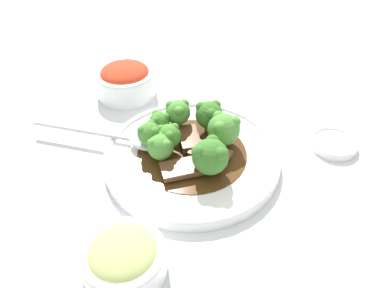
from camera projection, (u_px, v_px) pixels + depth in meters
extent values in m
plane|color=silver|center=(192.00, 161.00, 0.58)|extent=(4.00, 4.00, 0.00)
cylinder|color=white|center=(192.00, 157.00, 0.57)|extent=(0.27, 0.27, 0.01)
torus|color=white|center=(192.00, 154.00, 0.57)|extent=(0.27, 0.27, 0.01)
cylinder|color=#4C2D14|center=(192.00, 153.00, 0.57)|extent=(0.17, 0.17, 0.00)
cube|color=brown|center=(182.00, 168.00, 0.53)|extent=(0.04, 0.06, 0.01)
cube|color=brown|center=(210.00, 154.00, 0.56)|extent=(0.06, 0.07, 0.01)
cube|color=#56331E|center=(191.00, 138.00, 0.58)|extent=(0.06, 0.03, 0.01)
cylinder|color=#8EB756|center=(169.00, 146.00, 0.57)|extent=(0.01, 0.01, 0.01)
sphere|color=#427F2D|center=(169.00, 136.00, 0.55)|extent=(0.04, 0.04, 0.04)
sphere|color=#427F2D|center=(169.00, 136.00, 0.54)|extent=(0.01, 0.01, 0.01)
sphere|color=#427F2D|center=(174.00, 128.00, 0.55)|extent=(0.01, 0.01, 0.01)
sphere|color=#427F2D|center=(161.00, 129.00, 0.55)|extent=(0.01, 0.01, 0.01)
cylinder|color=#7FA84C|center=(210.00, 169.00, 0.53)|extent=(0.02, 0.02, 0.01)
sphere|color=#387028|center=(210.00, 157.00, 0.52)|extent=(0.05, 0.05, 0.05)
sphere|color=#387028|center=(220.00, 154.00, 0.50)|extent=(0.02, 0.02, 0.02)
sphere|color=#387028|center=(212.00, 141.00, 0.52)|extent=(0.02, 0.02, 0.02)
sphere|color=#387028|center=(200.00, 152.00, 0.50)|extent=(0.02, 0.02, 0.02)
cylinder|color=#7FA84C|center=(160.00, 131.00, 0.59)|extent=(0.01, 0.01, 0.01)
sphere|color=#427F2D|center=(159.00, 122.00, 0.58)|extent=(0.03, 0.03, 0.03)
sphere|color=#427F2D|center=(166.00, 117.00, 0.58)|extent=(0.01, 0.01, 0.01)
sphere|color=#427F2D|center=(156.00, 114.00, 0.58)|extent=(0.01, 0.01, 0.01)
sphere|color=#427F2D|center=(155.00, 121.00, 0.57)|extent=(0.01, 0.01, 0.01)
cylinder|color=#7FA84C|center=(178.00, 124.00, 0.61)|extent=(0.01, 0.01, 0.02)
sphere|color=#4C8E38|center=(178.00, 112.00, 0.59)|extent=(0.04, 0.04, 0.04)
sphere|color=#4C8E38|center=(184.00, 104.00, 0.59)|extent=(0.02, 0.02, 0.02)
sphere|color=#4C8E38|center=(170.00, 105.00, 0.59)|extent=(0.02, 0.02, 0.02)
sphere|color=#4C8E38|center=(179.00, 111.00, 0.57)|extent=(0.02, 0.02, 0.02)
cylinder|color=#8EB756|center=(151.00, 144.00, 0.57)|extent=(0.01, 0.01, 0.02)
sphere|color=#427F2D|center=(150.00, 134.00, 0.55)|extent=(0.04, 0.04, 0.04)
sphere|color=#427F2D|center=(151.00, 124.00, 0.56)|extent=(0.01, 0.01, 0.01)
sphere|color=#427F2D|center=(142.00, 130.00, 0.54)|extent=(0.01, 0.01, 0.01)
sphere|color=#427F2D|center=(155.00, 132.00, 0.54)|extent=(0.01, 0.01, 0.01)
cylinder|color=#8EB756|center=(223.00, 141.00, 0.58)|extent=(0.02, 0.02, 0.01)
sphere|color=#4C8E38|center=(224.00, 129.00, 0.56)|extent=(0.05, 0.05, 0.05)
sphere|color=#4C8E38|center=(218.00, 117.00, 0.57)|extent=(0.02, 0.02, 0.02)
sphere|color=#4C8E38|center=(220.00, 128.00, 0.55)|extent=(0.02, 0.02, 0.02)
sphere|color=#4C8E38|center=(234.00, 122.00, 0.56)|extent=(0.02, 0.02, 0.02)
cylinder|color=#7FA84C|center=(209.00, 126.00, 0.60)|extent=(0.01, 0.01, 0.01)
sphere|color=#387028|center=(209.00, 115.00, 0.59)|extent=(0.04, 0.04, 0.04)
sphere|color=#387028|center=(201.00, 107.00, 0.58)|extent=(0.02, 0.02, 0.02)
sphere|color=#387028|center=(211.00, 114.00, 0.57)|extent=(0.02, 0.02, 0.02)
sphere|color=#387028|center=(216.00, 105.00, 0.59)|extent=(0.02, 0.02, 0.02)
cylinder|color=#7FA84C|center=(161.00, 156.00, 0.55)|extent=(0.01, 0.01, 0.01)
sphere|color=#4C8E38|center=(161.00, 147.00, 0.54)|extent=(0.04, 0.04, 0.04)
sphere|color=#4C8E38|center=(152.00, 143.00, 0.53)|extent=(0.01, 0.01, 0.01)
sphere|color=#4C8E38|center=(166.00, 145.00, 0.53)|extent=(0.01, 0.01, 0.01)
sphere|color=#4C8E38|center=(162.00, 136.00, 0.54)|extent=(0.01, 0.01, 0.01)
ellipsoid|color=silver|center=(150.00, 141.00, 0.57)|extent=(0.07, 0.08, 0.01)
cylinder|color=silver|center=(81.00, 131.00, 0.60)|extent=(0.08, 0.16, 0.01)
cylinder|color=white|center=(127.00, 92.00, 0.72)|extent=(0.06, 0.06, 0.01)
cylinder|color=white|center=(126.00, 84.00, 0.71)|extent=(0.11, 0.11, 0.04)
torus|color=white|center=(125.00, 74.00, 0.69)|extent=(0.11, 0.11, 0.01)
ellipsoid|color=red|center=(125.00, 72.00, 0.69)|extent=(0.09, 0.09, 0.03)
cylinder|color=white|center=(126.00, 268.00, 0.44)|extent=(0.05, 0.05, 0.01)
cylinder|color=white|center=(124.00, 261.00, 0.43)|extent=(0.10, 0.10, 0.03)
torus|color=white|center=(123.00, 253.00, 0.42)|extent=(0.10, 0.10, 0.01)
ellipsoid|color=#A3B266|center=(122.00, 252.00, 0.42)|extent=(0.08, 0.08, 0.02)
cylinder|color=white|center=(333.00, 144.00, 0.60)|extent=(0.07, 0.07, 0.01)
torus|color=white|center=(334.00, 142.00, 0.60)|extent=(0.07, 0.07, 0.01)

